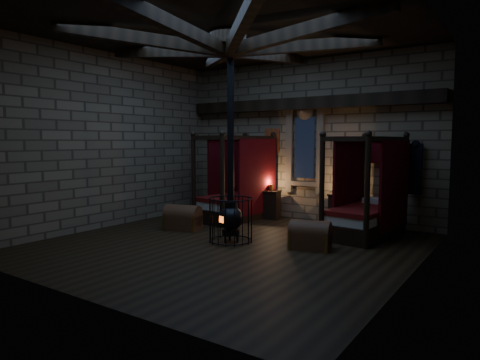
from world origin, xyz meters
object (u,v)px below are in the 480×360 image
Objects in this scene: trunk_left at (183,218)px; trunk_right at (310,236)px; stove at (231,214)px; bed_left at (237,199)px; bed_right at (366,212)px.

trunk_left is 3.25m from trunk_right.
trunk_right is 1.68m from stove.
bed_left reaches higher than trunk_left.
bed_left is 0.55× the size of stove.
trunk_right is (2.97, -1.81, -0.30)m from bed_left.
bed_left is at bearing 66.40° from trunk_left.
trunk_right is (-0.53, -1.73, -0.29)m from bed_right.
stove is at bearing -27.64° from trunk_left.
stove reaches higher than bed_right.
stove is at bearing -127.92° from bed_right.
trunk_left is at bearing -148.11° from bed_right.
bed_left reaches higher than bed_right.
bed_right is at bearing 60.45° from stove.
trunk_left is 0.23× the size of stove.
stove reaches higher than trunk_left.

